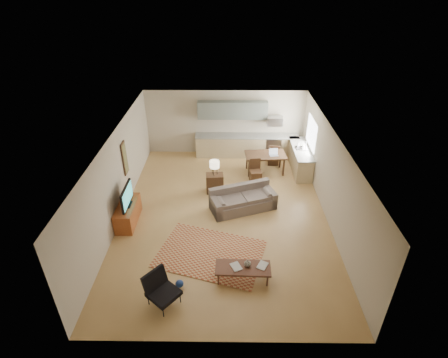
{
  "coord_description": "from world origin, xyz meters",
  "views": [
    {
      "loc": [
        0.1,
        -9.06,
        6.77
      ],
      "look_at": [
        0.0,
        0.3,
        1.15
      ],
      "focal_mm": 28.0,
      "sensor_mm": 36.0,
      "label": 1
    }
  ],
  "objects_px": {
    "armchair": "(163,291)",
    "console_table": "(215,183)",
    "coffee_table": "(243,273)",
    "dining_table": "(265,163)",
    "tv_credenza": "(128,213)",
    "sofa": "(243,199)"
  },
  "relations": [
    {
      "from": "coffee_table",
      "to": "tv_credenza",
      "type": "distance_m",
      "value": 4.18
    },
    {
      "from": "tv_credenza",
      "to": "armchair",
      "type": "bearing_deg",
      "value": -62.65
    },
    {
      "from": "coffee_table",
      "to": "dining_table",
      "type": "height_order",
      "value": "dining_table"
    },
    {
      "from": "tv_credenza",
      "to": "console_table",
      "type": "distance_m",
      "value": 3.16
    },
    {
      "from": "coffee_table",
      "to": "console_table",
      "type": "bearing_deg",
      "value": 103.37
    },
    {
      "from": "sofa",
      "to": "tv_credenza",
      "type": "height_order",
      "value": "sofa"
    },
    {
      "from": "tv_credenza",
      "to": "dining_table",
      "type": "distance_m",
      "value": 5.52
    },
    {
      "from": "sofa",
      "to": "coffee_table",
      "type": "height_order",
      "value": "sofa"
    },
    {
      "from": "coffee_table",
      "to": "armchair",
      "type": "height_order",
      "value": "armchair"
    },
    {
      "from": "sofa",
      "to": "armchair",
      "type": "height_order",
      "value": "armchair"
    },
    {
      "from": "dining_table",
      "to": "sofa",
      "type": "bearing_deg",
      "value": -115.41
    },
    {
      "from": "armchair",
      "to": "console_table",
      "type": "distance_m",
      "value": 4.97
    },
    {
      "from": "coffee_table",
      "to": "dining_table",
      "type": "distance_m",
      "value": 5.61
    },
    {
      "from": "coffee_table",
      "to": "tv_credenza",
      "type": "bearing_deg",
      "value": 147.84
    },
    {
      "from": "coffee_table",
      "to": "console_table",
      "type": "distance_m",
      "value": 4.17
    },
    {
      "from": "coffee_table",
      "to": "armchair",
      "type": "relative_size",
      "value": 1.66
    },
    {
      "from": "sofa",
      "to": "console_table",
      "type": "bearing_deg",
      "value": 112.99
    },
    {
      "from": "sofa",
      "to": "armchair",
      "type": "xyz_separation_m",
      "value": [
        -1.98,
        -3.84,
        0.04
      ]
    },
    {
      "from": "dining_table",
      "to": "armchair",
      "type": "bearing_deg",
      "value": -119.44
    },
    {
      "from": "sofa",
      "to": "console_table",
      "type": "height_order",
      "value": "sofa"
    },
    {
      "from": "armchair",
      "to": "console_table",
      "type": "relative_size",
      "value": 1.22
    },
    {
      "from": "dining_table",
      "to": "tv_credenza",
      "type": "bearing_deg",
      "value": -149.47
    }
  ]
}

